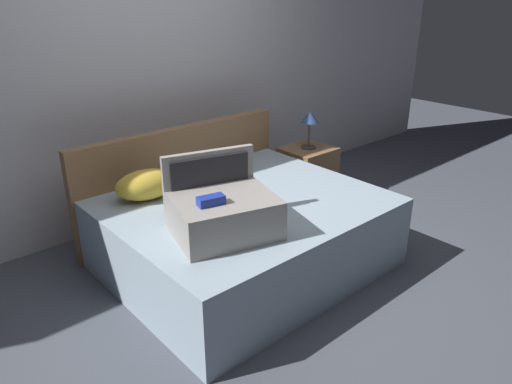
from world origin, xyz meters
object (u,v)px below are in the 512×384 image
(bed, at_px, (245,233))
(table_lamp, at_px, (310,120))
(hard_case_large, at_px, (223,211))
(nightstand, at_px, (307,175))
(pillow_near_headboard, at_px, (146,185))

(bed, xyz_separation_m, table_lamp, (1.18, 0.50, 0.52))
(hard_case_large, bearing_deg, bed, 49.97)
(hard_case_large, relative_size, nightstand, 1.34)
(hard_case_large, bearing_deg, table_lamp, 41.91)
(nightstand, bearing_deg, table_lamp, 0.00)
(bed, relative_size, pillow_near_headboard, 4.17)
(pillow_near_headboard, height_order, nightstand, pillow_near_headboard)
(pillow_near_headboard, distance_m, table_lamp, 1.67)
(hard_case_large, distance_m, nightstand, 1.80)
(table_lamp, bearing_deg, pillow_near_headboard, -179.08)
(bed, height_order, pillow_near_headboard, pillow_near_headboard)
(hard_case_large, relative_size, pillow_near_headboard, 1.61)
(bed, height_order, table_lamp, table_lamp)
(bed, bearing_deg, table_lamp, 23.12)
(bed, xyz_separation_m, nightstand, (1.18, 0.50, 0.00))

